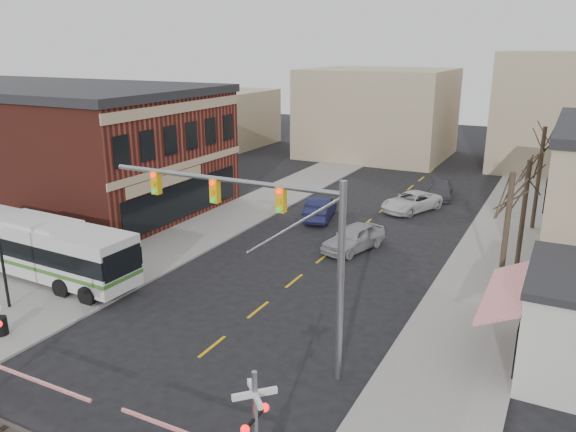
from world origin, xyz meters
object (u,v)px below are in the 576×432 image
object	(u,v)px
trash_bin	(1,326)
street_lamp	(0,247)
pedestrian_far	(107,249)
car_a	(354,237)
rr_crossing_east	(243,430)
pedestrian_near	(97,265)
traffic_signal_mast	(272,229)
car_c	(411,202)
car_d	(441,190)
car_b	(320,208)
transit_bus	(40,247)

from	to	relation	value
trash_bin	street_lamp	bearing A→B (deg)	136.70
pedestrian_far	car_a	bearing A→B (deg)	-14.35
rr_crossing_east	pedestrian_near	size ratio (longest dim) A/B	2.93
traffic_signal_mast	car_c	world-z (taller)	traffic_signal_mast
rr_crossing_east	pedestrian_far	bearing A→B (deg)	145.31
trash_bin	pedestrian_near	distance (m)	6.43
traffic_signal_mast	car_d	world-z (taller)	traffic_signal_mast
car_b	car_d	bearing A→B (deg)	-136.21
car_b	pedestrian_far	xyz separation A→B (m)	(-7.65, -14.17, 0.07)
pedestrian_near	car_c	bearing A→B (deg)	-31.70
trash_bin	car_c	xyz separation A→B (m)	(10.98, 28.19, 0.21)
transit_bus	pedestrian_near	size ratio (longest dim) A/B	6.65
pedestrian_near	pedestrian_far	xyz separation A→B (m)	(-1.69, 2.44, -0.17)
transit_bus	pedestrian_far	bearing A→B (deg)	61.85
trash_bin	car_a	world-z (taller)	car_a
car_b	pedestrian_far	world-z (taller)	pedestrian_far
transit_bus	car_a	world-z (taller)	transit_bus
pedestrian_near	rr_crossing_east	bearing A→B (deg)	-125.11
trash_bin	car_c	bearing A→B (deg)	68.72
transit_bus	pedestrian_near	bearing A→B (deg)	12.93
street_lamp	car_a	bearing A→B (deg)	52.14
car_d	street_lamp	bearing A→B (deg)	-122.99
rr_crossing_east	car_b	xyz separation A→B (m)	(-8.95, 25.65, -1.14)
transit_bus	pedestrian_far	size ratio (longest dim) A/B	8.13
traffic_signal_mast	rr_crossing_east	world-z (taller)	traffic_signal_mast
trash_bin	car_b	world-z (taller)	car_b
transit_bus	car_c	xyz separation A→B (m)	(14.93, 22.60, -1.09)
car_a	car_d	bearing A→B (deg)	98.42
pedestrian_near	pedestrian_far	distance (m)	2.98
rr_crossing_east	car_d	world-z (taller)	rr_crossing_east
transit_bus	car_d	distance (m)	32.14
traffic_signal_mast	car_b	world-z (taller)	traffic_signal_mast
trash_bin	car_b	bearing A→B (deg)	76.73
transit_bus	traffic_signal_mast	distance (m)	16.36
trash_bin	pedestrian_near	bearing A→B (deg)	94.77
pedestrian_far	rr_crossing_east	bearing A→B (deg)	-85.11
traffic_signal_mast	pedestrian_near	distance (m)	13.46
car_d	pedestrian_far	bearing A→B (deg)	-128.79
rr_crossing_east	car_a	world-z (taller)	rr_crossing_east
car_a	traffic_signal_mast	bearing A→B (deg)	-66.92
transit_bus	trash_bin	bearing A→B (deg)	-54.79
car_a	trash_bin	bearing A→B (deg)	-103.59
street_lamp	car_d	distance (m)	34.57
car_c	car_a	bearing A→B (deg)	-71.66
car_b	car_a	bearing A→B (deg)	118.56
car_b	car_c	xyz separation A→B (m)	(5.56, 5.20, -0.08)
traffic_signal_mast	trash_bin	bearing A→B (deg)	-161.96
pedestrian_near	pedestrian_far	world-z (taller)	pedestrian_near
street_lamp	car_c	world-z (taller)	street_lamp
trash_bin	transit_bus	bearing A→B (deg)	125.21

